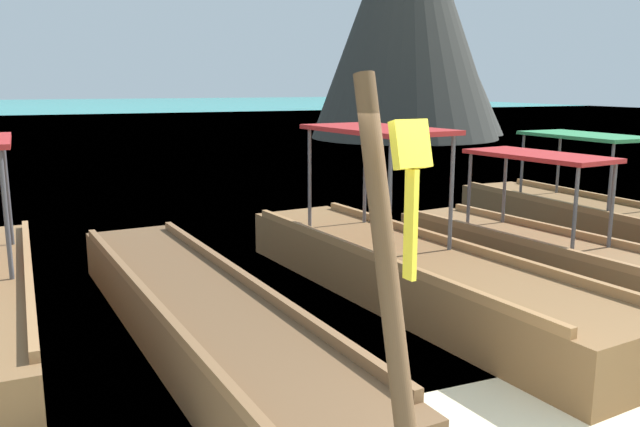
% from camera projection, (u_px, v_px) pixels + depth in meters
% --- Properties ---
extents(sea_water, '(120.00, 120.00, 0.00)m').
position_uv_depth(sea_water, '(74.00, 113.00, 59.80)').
color(sea_water, teal).
rests_on(sea_water, ground).
extents(longtail_boat_yellow_ribbon, '(1.76, 6.97, 2.72)m').
position_uv_depth(longtail_boat_yellow_ribbon, '(200.00, 317.00, 6.64)').
color(longtail_boat_yellow_ribbon, brown).
rests_on(longtail_boat_yellow_ribbon, ground).
extents(longtail_boat_orange_ribbon, '(2.12, 6.77, 2.93)m').
position_uv_depth(longtail_boat_orange_ribbon, '(411.00, 271.00, 8.05)').
color(longtail_boat_orange_ribbon, brown).
rests_on(longtail_boat_orange_ribbon, ground).
extents(longtail_boat_red_ribbon, '(1.97, 6.57, 2.55)m').
position_uv_depth(longtail_boat_red_ribbon, '(579.00, 263.00, 8.58)').
color(longtail_boat_red_ribbon, brown).
rests_on(longtail_boat_red_ribbon, ground).
extents(longtail_boat_blue_ribbon, '(1.46, 7.23, 2.87)m').
position_uv_depth(longtail_boat_blue_ribbon, '(618.00, 225.00, 10.85)').
color(longtail_boat_blue_ribbon, brown).
rests_on(longtail_boat_blue_ribbon, ground).
extents(karst_rock, '(10.88, 9.30, 12.90)m').
position_uv_depth(karst_rock, '(413.00, 16.00, 31.82)').
color(karst_rock, '#383833').
rests_on(karst_rock, ground).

